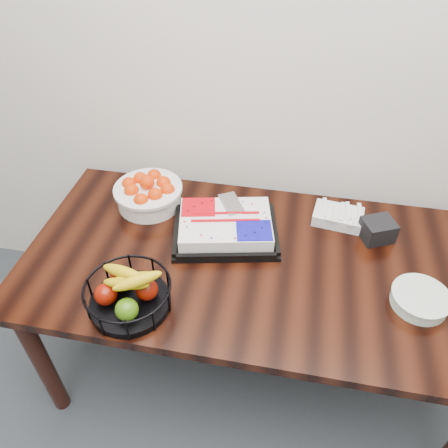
% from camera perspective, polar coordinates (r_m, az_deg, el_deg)
% --- Properties ---
extents(table, '(1.80, 0.90, 0.75)m').
position_cam_1_polar(table, '(1.76, 4.09, -6.50)').
color(table, black).
rests_on(table, ground).
extents(cake_tray, '(0.48, 0.41, 0.09)m').
position_cam_1_polar(cake_tray, '(1.77, 0.19, -0.33)').
color(cake_tray, black).
rests_on(cake_tray, table).
extents(tangerine_bowl, '(0.30, 0.30, 0.19)m').
position_cam_1_polar(tangerine_bowl, '(1.92, -9.89, 4.48)').
color(tangerine_bowl, white).
rests_on(tangerine_bowl, table).
extents(fruit_basket, '(0.30, 0.30, 0.16)m').
position_cam_1_polar(fruit_basket, '(1.53, -12.38, -8.83)').
color(fruit_basket, black).
rests_on(fruit_basket, table).
extents(plate_stack, '(0.20, 0.20, 0.05)m').
position_cam_1_polar(plate_stack, '(1.67, 24.22, -8.98)').
color(plate_stack, white).
rests_on(plate_stack, table).
extents(fork_bag, '(0.22, 0.16, 0.06)m').
position_cam_1_polar(fork_bag, '(1.89, 14.67, 1.01)').
color(fork_bag, silver).
rests_on(fork_bag, table).
extents(napkin_box, '(0.15, 0.14, 0.09)m').
position_cam_1_polar(napkin_box, '(1.85, 19.41, -0.72)').
color(napkin_box, black).
rests_on(napkin_box, table).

